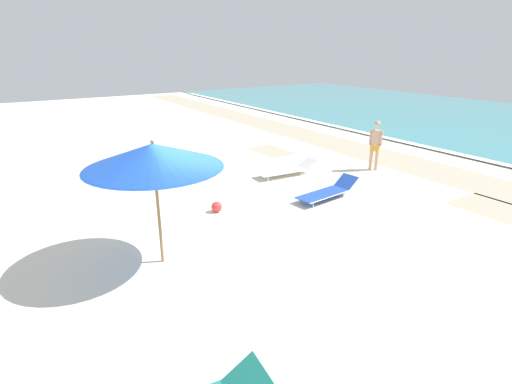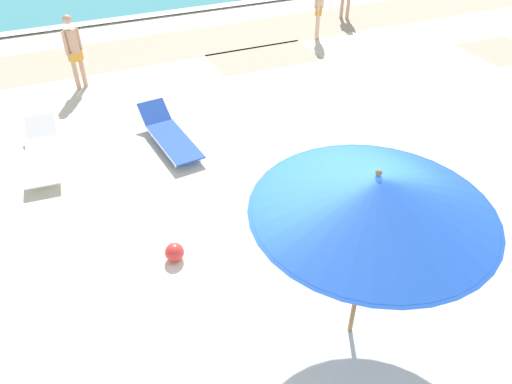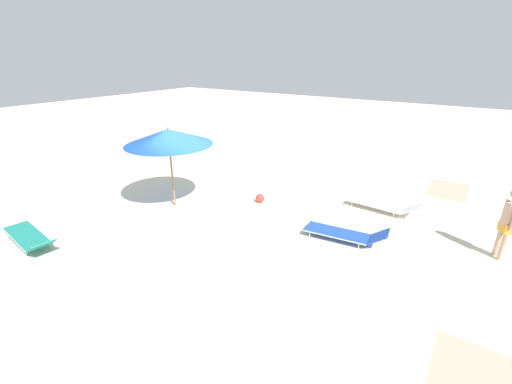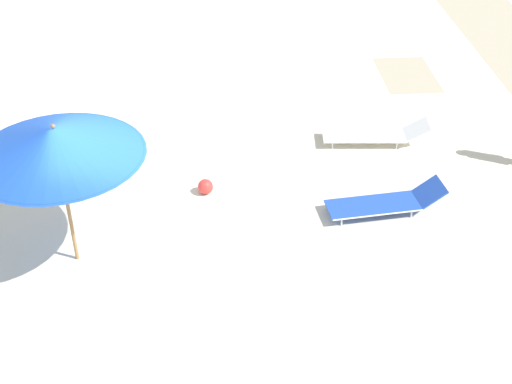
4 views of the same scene
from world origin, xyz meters
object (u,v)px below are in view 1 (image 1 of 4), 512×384
Objects in this scene: sun_lounger_near_water_left at (287,170)px; beach_ball at (217,207)px; sun_lounger_under_umbrella at (328,191)px; beachgoer_strolling_adult at (375,142)px; beach_umbrella at (153,156)px.

beach_ball is (1.59, -3.54, -0.06)m from sun_lounger_near_water_left.
sun_lounger_under_umbrella is 2.43m from sun_lounger_near_water_left.
sun_lounger_near_water_left is at bearing 166.00° from sun_lounger_under_umbrella.
sun_lounger_under_umbrella is 3.67m from beachgoer_strolling_adult.
sun_lounger_under_umbrella is 7.54× the size of beach_ball.
beachgoer_strolling_adult is at bearing 93.93° from beach_ball.
sun_lounger_under_umbrella is (-0.91, 5.38, -2.04)m from beach_umbrella.
beach_ball is (-1.74, 2.16, -2.11)m from beach_umbrella.
beach_ball is (-0.83, -3.22, -0.06)m from sun_lounger_under_umbrella.
sun_lounger_under_umbrella is 0.98× the size of sun_lounger_near_water_left.
beach_umbrella is 9.18× the size of beach_ball.
beachgoer_strolling_adult is at bearing 73.63° from sun_lounger_near_water_left.
sun_lounger_under_umbrella is 1.23× the size of beachgoer_strolling_adult.
beach_umbrella reaches higher than beach_ball.
beach_umbrella is at bearing -86.75° from sun_lounger_under_umbrella.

